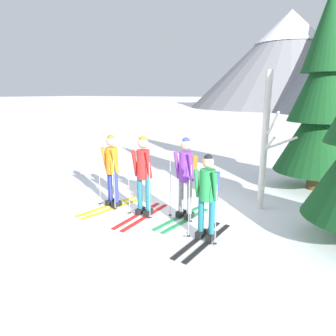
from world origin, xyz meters
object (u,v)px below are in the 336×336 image
Objects in this scene: skier_in_orange at (112,168)px; pine_tree_near at (322,101)px; birch_tree_tall at (265,142)px; skier_in_green at (207,193)px; skier_in_purple at (186,173)px; skier_in_red at (143,172)px.

skier_in_orange is 0.34× the size of pine_tree_near.
skier_in_orange is 0.57× the size of birch_tree_tall.
skier_in_orange is 1.01× the size of skier_in_green.
pine_tree_near is at bearing 58.49° from skier_in_purple.
skier_in_red is at bearing -128.29° from pine_tree_near.
skier_in_red reaches higher than skier_in_green.
skier_in_purple is at bearing 137.22° from skier_in_green.
skier_in_orange is 0.96m from skier_in_red.
skier_in_purple reaches higher than skier_in_orange.
birch_tree_tall is at bearing -111.90° from pine_tree_near.
skier_in_green is 4.90m from pine_tree_near.
skier_in_red is at bearing 165.71° from skier_in_green.
pine_tree_near reaches higher than skier_in_red.
birch_tree_tall reaches higher than skier_in_orange.
skier_in_orange is 1.02× the size of skier_in_purple.
birch_tree_tall is at bearing 75.32° from skier_in_green.
skier_in_orange is 1.84m from skier_in_purple.
skier_in_orange is 2.66m from skier_in_green.
skier_in_purple is (0.88, 0.30, 0.02)m from skier_in_red.
skier_in_orange reaches higher than skier_in_green.
skier_in_green is at bearing -11.51° from skier_in_orange.
skier_in_red is 0.99× the size of skier_in_green.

